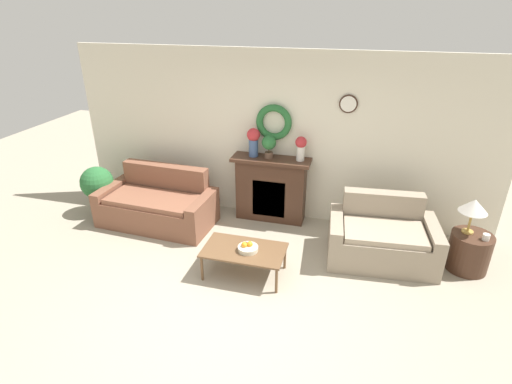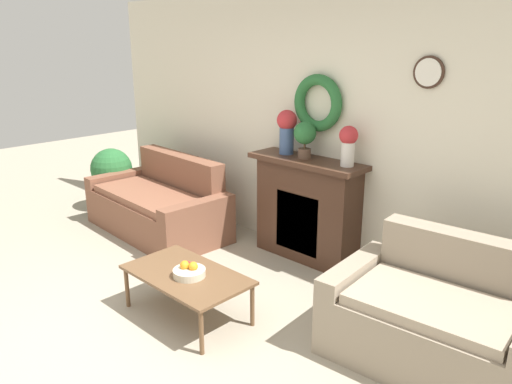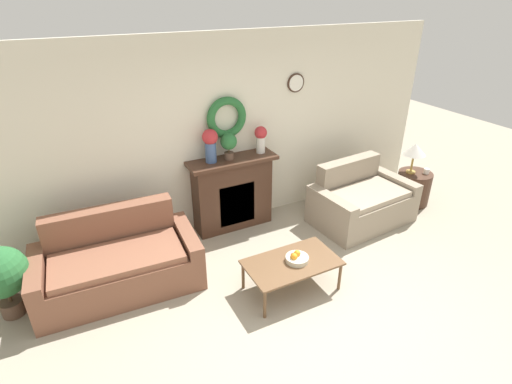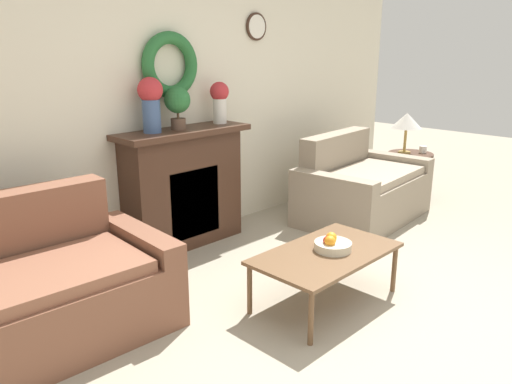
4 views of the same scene
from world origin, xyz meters
The scene contains 11 objects.
ground_plane centered at (0.00, 0.00, 0.00)m, with size 16.00×16.00×0.00m, color #9E937F.
wall_back centered at (0.00, 2.57, 1.36)m, with size 6.80×0.17×2.70m.
fireplace centered at (-0.06, 2.37, 0.54)m, with size 1.25×0.41×1.08m.
couch_left centered at (-1.80, 1.76, 0.31)m, with size 1.86×1.01×0.89m.
loveseat_right centered at (1.70, 1.63, 0.32)m, with size 1.52×1.03×0.88m.
coffee_table centered at (-0.04, 0.77, 0.36)m, with size 1.07×0.61×0.39m.
fruit_bowl centered at (0.01, 0.76, 0.43)m, with size 0.26×0.26×0.12m.
vase_on_mantel_left centered at (-0.35, 2.37, 1.34)m, with size 0.21×0.21×0.46m.
vase_on_mantel_right centered at (0.40, 2.37, 1.30)m, with size 0.18×0.18×0.38m.
potted_plant_on_mantel centered at (-0.10, 2.35, 1.31)m, with size 0.23×0.23×0.37m.
potted_plant_floor_by_couch centered at (-2.93, 1.81, 0.53)m, with size 0.54×0.54×0.83m.
Camera 2 is at (2.93, -1.50, 2.24)m, focal length 35.00 mm.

